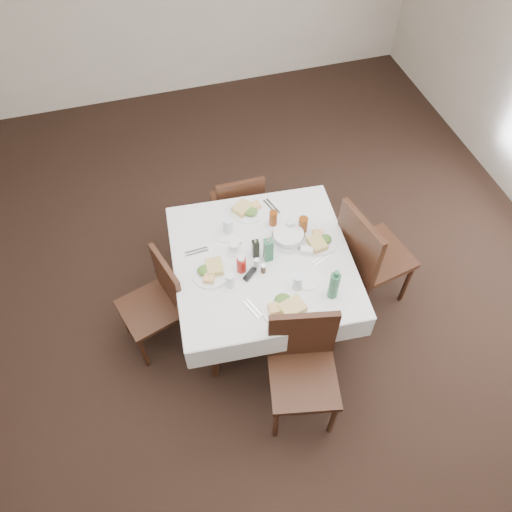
# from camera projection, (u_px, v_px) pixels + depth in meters

# --- Properties ---
(ground_plane) EXTENTS (7.00, 7.00, 0.00)m
(ground_plane) POSITION_uv_depth(u_px,v_px,m) (242.00, 335.00, 4.08)
(ground_plane) COLOR black
(room_shell) EXTENTS (6.04, 7.04, 2.80)m
(room_shell) POSITION_uv_depth(u_px,v_px,m) (235.00, 184.00, 2.72)
(room_shell) COLOR #BEB29D
(room_shell) RESTS_ON ground
(dining_table) EXTENTS (1.38, 1.38, 0.76)m
(dining_table) POSITION_uv_depth(u_px,v_px,m) (262.00, 265.00, 3.67)
(dining_table) COLOR black
(dining_table) RESTS_ON ground
(chair_north) EXTENTS (0.41, 0.41, 0.85)m
(chair_north) POSITION_uv_depth(u_px,v_px,m) (239.00, 205.00, 4.30)
(chair_north) COLOR black
(chair_north) RESTS_ON ground
(chair_south) EXTENTS (0.54, 0.54, 0.96)m
(chair_south) POSITION_uv_depth(u_px,v_px,m) (302.00, 362.00, 3.34)
(chair_south) COLOR black
(chair_south) RESTS_ON ground
(chair_east) EXTENTS (0.58, 0.58, 1.03)m
(chair_east) POSITION_uv_depth(u_px,v_px,m) (367.00, 253.00, 3.85)
(chair_east) COLOR black
(chair_east) RESTS_ON ground
(chair_west) EXTENTS (0.51, 0.51, 0.87)m
(chair_west) POSITION_uv_depth(u_px,v_px,m) (159.00, 298.00, 3.71)
(chair_west) COLOR black
(chair_west) RESTS_ON ground
(meal_north) EXTENTS (0.27, 0.27, 0.06)m
(meal_north) POSITION_uv_depth(u_px,v_px,m) (248.00, 210.00, 3.86)
(meal_north) COLOR white
(meal_north) RESTS_ON dining_table
(meal_south) EXTENTS (0.31, 0.31, 0.07)m
(meal_south) POSITION_uv_depth(u_px,v_px,m) (286.00, 307.00, 3.32)
(meal_south) COLOR white
(meal_south) RESTS_ON dining_table
(meal_east) EXTENTS (0.26, 0.26, 0.06)m
(meal_east) POSITION_uv_depth(u_px,v_px,m) (319.00, 241.00, 3.67)
(meal_east) COLOR white
(meal_east) RESTS_ON dining_table
(meal_west) EXTENTS (0.27, 0.27, 0.06)m
(meal_west) POSITION_uv_depth(u_px,v_px,m) (211.00, 271.00, 3.50)
(meal_west) COLOR white
(meal_west) RESTS_ON dining_table
(side_plate_a) EXTENTS (0.15, 0.15, 0.01)m
(side_plate_a) POSITION_uv_depth(u_px,v_px,m) (225.00, 235.00, 3.73)
(side_plate_a) COLOR white
(side_plate_a) RESTS_ON dining_table
(side_plate_b) EXTENTS (0.15, 0.15, 0.01)m
(side_plate_b) POSITION_uv_depth(u_px,v_px,m) (308.00, 282.00, 3.47)
(side_plate_b) COLOR white
(side_plate_b) RESTS_ON dining_table
(water_n) EXTENTS (0.07, 0.07, 0.14)m
(water_n) POSITION_uv_depth(u_px,v_px,m) (228.00, 226.00, 3.70)
(water_n) COLOR silver
(water_n) RESTS_ON dining_table
(water_s) EXTENTS (0.07, 0.07, 0.13)m
(water_s) POSITION_uv_depth(u_px,v_px,m) (298.00, 282.00, 3.40)
(water_s) COLOR silver
(water_s) RESTS_ON dining_table
(water_e) EXTENTS (0.06, 0.06, 0.12)m
(water_e) POSITION_uv_depth(u_px,v_px,m) (290.00, 227.00, 3.71)
(water_e) COLOR silver
(water_e) RESTS_ON dining_table
(water_w) EXTENTS (0.06, 0.06, 0.12)m
(water_w) POSITION_uv_depth(u_px,v_px,m) (230.00, 280.00, 3.41)
(water_w) COLOR silver
(water_w) RESTS_ON dining_table
(iced_tea_a) EXTENTS (0.06, 0.06, 0.13)m
(iced_tea_a) POSITION_uv_depth(u_px,v_px,m) (273.00, 218.00, 3.75)
(iced_tea_a) COLOR brown
(iced_tea_a) RESTS_ON dining_table
(iced_tea_b) EXTENTS (0.07, 0.07, 0.14)m
(iced_tea_b) POSITION_uv_depth(u_px,v_px,m) (303.00, 225.00, 3.70)
(iced_tea_b) COLOR brown
(iced_tea_b) RESTS_ON dining_table
(bread_basket) EXTENTS (0.25, 0.25, 0.08)m
(bread_basket) POSITION_uv_depth(u_px,v_px,m) (288.00, 237.00, 3.67)
(bread_basket) COLOR silver
(bread_basket) RESTS_ON dining_table
(oil_cruet_dark) EXTENTS (0.05, 0.05, 0.20)m
(oil_cruet_dark) POSITION_uv_depth(u_px,v_px,m) (255.00, 248.00, 3.55)
(oil_cruet_dark) COLOR black
(oil_cruet_dark) RESTS_ON dining_table
(oil_cruet_green) EXTENTS (0.06, 0.06, 0.25)m
(oil_cruet_green) POSITION_uv_depth(u_px,v_px,m) (268.00, 249.00, 3.52)
(oil_cruet_green) COLOR #27623E
(oil_cruet_green) RESTS_ON dining_table
(ketchup_bottle) EXTENTS (0.07, 0.07, 0.15)m
(ketchup_bottle) POSITION_uv_depth(u_px,v_px,m) (241.00, 264.00, 3.48)
(ketchup_bottle) COLOR #9A130C
(ketchup_bottle) RESTS_ON dining_table
(salt_shaker) EXTENTS (0.04, 0.04, 0.09)m
(salt_shaker) POSITION_uv_depth(u_px,v_px,m) (257.00, 263.00, 3.52)
(salt_shaker) COLOR white
(salt_shaker) RESTS_ON dining_table
(pepper_shaker) EXTENTS (0.04, 0.04, 0.08)m
(pepper_shaker) POSITION_uv_depth(u_px,v_px,m) (263.00, 269.00, 3.50)
(pepper_shaker) COLOR #392617
(pepper_shaker) RESTS_ON dining_table
(coffee_mug) EXTENTS (0.12, 0.11, 0.08)m
(coffee_mug) POSITION_uv_depth(u_px,v_px,m) (234.00, 248.00, 3.61)
(coffee_mug) COLOR white
(coffee_mug) RESTS_ON dining_table
(sunglasses) EXTENTS (0.12, 0.11, 0.03)m
(sunglasses) POSITION_uv_depth(u_px,v_px,m) (250.00, 274.00, 3.50)
(sunglasses) COLOR black
(sunglasses) RESTS_ON dining_table
(green_bottle) EXTENTS (0.07, 0.07, 0.27)m
(green_bottle) POSITION_uv_depth(u_px,v_px,m) (334.00, 285.00, 3.31)
(green_bottle) COLOR #27623E
(green_bottle) RESTS_ON dining_table
(sugar_caddy) EXTENTS (0.10, 0.08, 0.05)m
(sugar_caddy) POSITION_uv_depth(u_px,v_px,m) (307.00, 250.00, 3.61)
(sugar_caddy) COLOR white
(sugar_caddy) RESTS_ON dining_table
(cutlery_n) EXTENTS (0.10, 0.19, 0.01)m
(cutlery_n) POSITION_uv_depth(u_px,v_px,m) (271.00, 207.00, 3.91)
(cutlery_n) COLOR silver
(cutlery_n) RESTS_ON dining_table
(cutlery_s) EXTENTS (0.10, 0.17, 0.01)m
(cutlery_s) POSITION_uv_depth(u_px,v_px,m) (253.00, 309.00, 3.34)
(cutlery_s) COLOR silver
(cutlery_s) RESTS_ON dining_table
(cutlery_e) EXTENTS (0.16, 0.09, 0.01)m
(cutlery_e) POSITION_uv_depth(u_px,v_px,m) (322.00, 258.00, 3.60)
(cutlery_e) COLOR silver
(cutlery_e) RESTS_ON dining_table
(cutlery_w) EXTENTS (0.17, 0.05, 0.01)m
(cutlery_w) POSITION_uv_depth(u_px,v_px,m) (197.00, 252.00, 3.63)
(cutlery_w) COLOR silver
(cutlery_w) RESTS_ON dining_table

